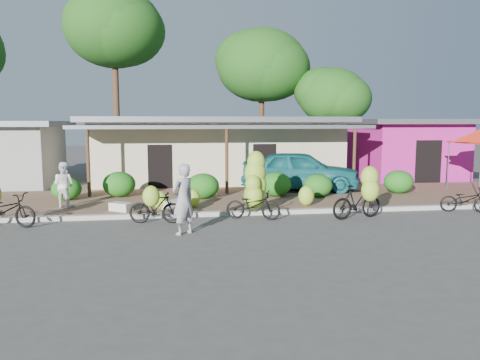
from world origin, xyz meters
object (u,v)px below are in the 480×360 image
object	(u,v)px
bike_far_right	(466,200)
sack_near	(174,204)
bike_center	(254,191)
bike_right	(360,197)
bike_left	(155,206)
vendor	(183,199)
bike_far_left	(3,207)
tree_center_right	(258,64)
teal_van	(300,170)
sack_far	(121,207)
bystander	(64,185)
tree_near_right	(329,94)
tree_far_center	(111,27)

from	to	relation	value
bike_far_right	sack_near	world-z (taller)	bike_far_right
bike_center	bike_right	size ratio (longest dim) A/B	1.13
sack_near	bike_left	bearing A→B (deg)	-107.43
bike_center	vendor	world-z (taller)	bike_center
bike_far_left	vendor	size ratio (longest dim) A/B	1.05
tree_center_right	bike_far_left	distance (m)	19.68
teal_van	sack_far	bearing A→B (deg)	131.97
sack_far	bike_left	bearing A→B (deg)	-54.30
bike_far_right	bike_left	bearing A→B (deg)	113.57
sack_far	bystander	xyz separation A→B (m)	(-2.04, 1.04, 0.66)
bike_center	bystander	size ratio (longest dim) A/B	1.35
tree_center_right	tree_near_right	xyz separation A→B (m)	(4.00, -2.00, -1.97)
bike_right	bystander	bearing A→B (deg)	58.94
bike_far_right	sack_near	xyz separation A→B (m)	(-9.99, 1.56, -0.16)
bystander	vendor	bearing A→B (deg)	159.12
tree_far_center	bike_far_right	bearing A→B (deg)	-47.68
bike_right	teal_van	bearing A→B (deg)	-10.45
bystander	sack_near	bearing A→B (deg)	-167.81
bike_left	teal_van	distance (m)	8.25
bike_far_left	tree_near_right	bearing A→B (deg)	-28.99
sack_near	teal_van	size ratio (longest dim) A/B	0.17
vendor	teal_van	size ratio (longest dim) A/B	0.38
bike_center	tree_far_center	bearing A→B (deg)	42.64
tree_far_center	sack_near	size ratio (longest dim) A/B	12.85
sack_near	sack_far	world-z (taller)	sack_near
bike_center	sack_far	xyz separation A→B (m)	(-4.38, 1.15, -0.60)
bike_far_left	bike_far_right	size ratio (longest dim) A/B	1.19
bike_left	vendor	bearing A→B (deg)	-141.00
sack_far	vendor	xyz separation A→B (m)	(2.02, -3.12, 0.73)
tree_near_right	bystander	distance (m)	17.65
tree_far_center	tree_near_right	size ratio (longest dim) A/B	1.70
bike_far_left	sack_far	xyz separation A→B (m)	(3.23, 1.53, -0.35)
tree_near_right	teal_van	size ratio (longest dim) A/B	1.25
vendor	tree_center_right	bearing A→B (deg)	-146.12
sack_far	tree_far_center	bearing A→B (deg)	97.11
bystander	bike_far_left	bearing A→B (deg)	89.86
tree_center_right	bystander	xyz separation A→B (m)	(-9.37, -12.85, -5.85)
tree_near_right	bike_left	bearing A→B (deg)	-126.76
sack_near	teal_van	world-z (taller)	teal_van
bike_left	sack_near	world-z (taller)	bike_left
bike_right	sack_near	world-z (taller)	bike_right
sack_near	bystander	bearing A→B (deg)	167.43
bike_far_right	sack_near	bearing A→B (deg)	103.09
tree_center_right	bike_far_right	distance (m)	17.11
bike_far_left	bike_right	xyz separation A→B (m)	(10.91, -0.45, 0.11)
bike_far_left	sack_near	distance (m)	5.31
bike_left	tree_far_center	bearing A→B (deg)	20.25
bike_far_right	sack_near	distance (m)	10.11
tree_near_right	bike_right	distance (m)	14.91
tree_center_right	bike_far_left	xyz separation A→B (m)	(-10.57, -15.42, -6.16)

